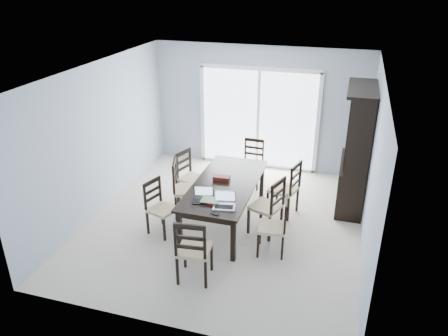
{
  "coord_description": "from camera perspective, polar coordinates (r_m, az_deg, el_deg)",
  "views": [
    {
      "loc": [
        1.82,
        -6.17,
        3.98
      ],
      "look_at": [
        -0.02,
        0.0,
        1.02
      ],
      "focal_mm": 35.0,
      "sensor_mm": 36.0,
      "label": 1
    }
  ],
  "objects": [
    {
      "name": "railing",
      "position": [
        11.36,
        6.64,
        6.92
      ],
      "size": [
        4.5,
        0.06,
        1.1
      ],
      "primitive_type": "cube",
      "color": "#99999E",
      "rests_on": "balcony"
    },
    {
      "name": "chair_right_far",
      "position": [
        7.58,
        8.5,
        -1.99
      ],
      "size": [
        0.55,
        0.54,
        1.16
      ],
      "rotation": [
        0.0,
        0.0,
        1.31
      ],
      "color": "black",
      "rests_on": "floor"
    },
    {
      "name": "chair_end_near",
      "position": [
        5.93,
        -4.15,
        -9.98
      ],
      "size": [
        0.48,
        0.49,
        1.16
      ],
      "rotation": [
        0.0,
        0.0,
        0.11
      ],
      "color": "black",
      "rests_on": "floor"
    },
    {
      "name": "book_stack",
      "position": [
        6.63,
        -1.88,
        -4.3
      ],
      "size": [
        0.28,
        0.21,
        0.04
      ],
      "rotation": [
        0.0,
        0.0,
        -0.11
      ],
      "color": "maroon",
      "rests_on": "dining_table"
    },
    {
      "name": "chair_right_near",
      "position": [
        6.58,
        7.08,
        -6.82
      ],
      "size": [
        0.46,
        0.45,
        1.07
      ],
      "rotation": [
        0.0,
        0.0,
        1.7
      ],
      "color": "black",
      "rests_on": "floor"
    },
    {
      "name": "wall_left",
      "position": [
        7.86,
        -15.81,
        3.78
      ],
      "size": [
        0.02,
        5.0,
        2.6
      ],
      "primitive_type": "cube",
      "color": "#9AA6B8",
      "rests_on": "floor"
    },
    {
      "name": "chair_end_far",
      "position": [
        8.65,
        3.77,
        1.39
      ],
      "size": [
        0.42,
        0.44,
        1.08
      ],
      "rotation": [
        0.0,
        0.0,
        3.09
      ],
      "color": "black",
      "rests_on": "floor"
    },
    {
      "name": "cell_phone",
      "position": [
        6.32,
        -1.21,
        -6.0
      ],
      "size": [
        0.13,
        0.1,
        0.01
      ],
      "primitive_type": "cube",
      "rotation": [
        0.0,
        0.0,
        -0.38
      ],
      "color": "black",
      "rests_on": "dining_table"
    },
    {
      "name": "laptop_dark",
      "position": [
        6.64,
        -2.75,
        -3.99
      ],
      "size": [
        0.35,
        0.28,
        0.21
      ],
      "rotation": [
        0.0,
        0.0,
        0.24
      ],
      "color": "black",
      "rests_on": "dining_table"
    },
    {
      "name": "balcony",
      "position": [
        10.64,
        5.49,
        2.28
      ],
      "size": [
        4.5,
        2.0,
        0.1
      ],
      "primitive_type": "cube",
      "color": "gray",
      "rests_on": "ground"
    },
    {
      "name": "chair_left_near",
      "position": [
        7.14,
        -8.65,
        -4.3
      ],
      "size": [
        0.5,
        0.5,
        1.05
      ],
      "rotation": [
        0.0,
        0.0,
        -1.88
      ],
      "color": "black",
      "rests_on": "floor"
    },
    {
      "name": "chair_left_mid",
      "position": [
        7.53,
        -5.54,
        -1.88
      ],
      "size": [
        0.57,
        0.56,
        1.19
      ],
      "rotation": [
        0.0,
        0.0,
        -1.27
      ],
      "color": "black",
      "rests_on": "floor"
    },
    {
      "name": "dining_table",
      "position": [
        7.23,
        0.14,
        -2.53
      ],
      "size": [
        1.0,
        2.2,
        0.75
      ],
      "color": "black",
      "rests_on": "floor"
    },
    {
      "name": "china_hutch",
      "position": [
        7.97,
        16.88,
        2.17
      ],
      "size": [
        0.5,
        1.38,
        2.2
      ],
      "color": "black",
      "rests_on": "floor"
    },
    {
      "name": "laptop_silver",
      "position": [
        6.46,
        0.01,
        -4.75
      ],
      "size": [
        0.37,
        0.29,
        0.23
      ],
      "rotation": [
        0.0,
        0.0,
        0.18
      ],
      "color": "silver",
      "rests_on": "dining_table"
    },
    {
      "name": "sliding_door",
      "position": [
        9.3,
        4.5,
        6.46
      ],
      "size": [
        2.52,
        0.05,
        2.18
      ],
      "color": "silver",
      "rests_on": "floor"
    },
    {
      "name": "floor",
      "position": [
        7.57,
        0.14,
        -7.07
      ],
      "size": [
        5.0,
        5.0,
        0.0
      ],
      "primitive_type": "plane",
      "color": "beige",
      "rests_on": "ground"
    },
    {
      "name": "wall_right",
      "position": [
        6.74,
        18.81,
        -0.15
      ],
      "size": [
        0.02,
        5.0,
        2.6
      ],
      "primitive_type": "cube",
      "color": "#9AA6B8",
      "rests_on": "floor"
    },
    {
      "name": "ceiling",
      "position": [
        6.58,
        0.16,
        12.56
      ],
      "size": [
        5.0,
        5.0,
        0.0
      ],
      "primitive_type": "plane",
      "rotation": [
        3.14,
        0.0,
        0.0
      ],
      "color": "white",
      "rests_on": "back_wall"
    },
    {
      "name": "back_wall",
      "position": [
        9.26,
        4.58,
        7.76
      ],
      "size": [
        4.5,
        0.02,
        2.6
      ],
      "primitive_type": "cube",
      "color": "#9AA6B8",
      "rests_on": "floor"
    },
    {
      "name": "chair_right_mid",
      "position": [
        6.99,
        6.21,
        -4.29
      ],
      "size": [
        0.57,
        0.56,
        1.16
      ],
      "rotation": [
        0.0,
        0.0,
        1.24
      ],
      "color": "black",
      "rests_on": "floor"
    },
    {
      "name": "chair_left_far",
      "position": [
        8.06,
        -4.66,
        -0.36
      ],
      "size": [
        0.53,
        0.52,
        1.1
      ],
      "rotation": [
        0.0,
        0.0,
        -1.89
      ],
      "color": "black",
      "rests_on": "floor"
    },
    {
      "name": "game_box",
      "position": [
        7.29,
        -0.32,
        -1.31
      ],
      "size": [
        0.29,
        0.16,
        0.07
      ],
      "primitive_type": "cube",
      "rotation": [
        0.0,
        0.0,
        0.07
      ],
      "color": "#440D0F",
      "rests_on": "dining_table"
    },
    {
      "name": "hot_tub",
      "position": [
        10.59,
        3.54,
        5.05
      ],
      "size": [
        1.96,
        1.82,
        0.86
      ],
      "rotation": [
        0.0,
        0.0,
        -0.23
      ],
      "color": "brown",
      "rests_on": "balcony"
    }
  ]
}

